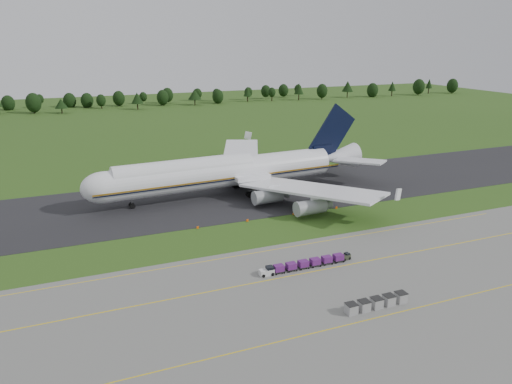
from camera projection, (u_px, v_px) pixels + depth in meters
name	position (u px, v px, depth m)	size (l,w,h in m)	color
ground	(247.00, 234.00, 110.97)	(600.00, 600.00, 0.00)	#2A4C16
apron	(324.00, 307.00, 80.93)	(300.00, 52.00, 0.06)	slate
taxiway	(210.00, 198.00, 135.68)	(300.00, 40.00, 0.08)	black
apron_markings	(304.00, 288.00, 87.12)	(300.00, 30.20, 0.01)	yellow
tree_line	(142.00, 98.00, 307.99)	(528.71, 22.86, 11.98)	black
aircraft	(228.00, 171.00, 137.47)	(83.05, 80.83, 23.33)	white
baggage_train	(302.00, 264.00, 94.22)	(17.59, 1.59, 1.53)	silver
utility_cart	(345.00, 257.00, 98.16)	(2.02, 1.42, 1.02)	#2B3022
uld_row	(377.00, 303.00, 80.50)	(11.35, 1.75, 1.73)	gray
edge_markers	(271.00, 217.00, 120.83)	(37.26, 0.30, 0.60)	#F85E07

